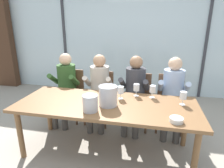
{
  "coord_description": "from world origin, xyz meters",
  "views": [
    {
      "loc": [
        0.54,
        -2.2,
        1.72
      ],
      "look_at": [
        0.0,
        0.35,
        0.87
      ],
      "focal_mm": 30.66,
      "sensor_mm": 36.0,
      "label": 1
    }
  ],
  "objects_px": {
    "chair_left_of_center": "(100,93)",
    "person_charcoal_jacket": "(134,88)",
    "tasting_bowl": "(176,120)",
    "ice_bucket_primary": "(90,103)",
    "person_olive_shirt": "(65,84)",
    "chair_center": "(138,96)",
    "chair_right_of_center": "(170,98)",
    "person_pale_blue_shirt": "(173,91)",
    "ice_bucket_secondary": "(108,96)",
    "wine_glass_center_pour": "(136,88)",
    "wine_glass_by_right_taster": "(109,90)",
    "wine_glass_by_left_taster": "(153,89)",
    "wine_glass_spare_empty": "(121,91)",
    "dining_table": "(106,108)",
    "person_beige_jumper": "(99,86)",
    "wine_glass_near_bucket": "(183,96)",
    "chair_near_curtain": "(71,90)"
  },
  "relations": [
    {
      "from": "chair_left_of_center",
      "to": "person_charcoal_jacket",
      "type": "distance_m",
      "value": 0.66
    },
    {
      "from": "tasting_bowl",
      "to": "ice_bucket_primary",
      "type": "bearing_deg",
      "value": 176.04
    },
    {
      "from": "chair_left_of_center",
      "to": "person_olive_shirt",
      "type": "distance_m",
      "value": 0.63
    },
    {
      "from": "chair_left_of_center",
      "to": "chair_center",
      "type": "relative_size",
      "value": 1.0
    },
    {
      "from": "chair_center",
      "to": "chair_right_of_center",
      "type": "height_order",
      "value": "same"
    },
    {
      "from": "person_pale_blue_shirt",
      "to": "ice_bucket_secondary",
      "type": "bearing_deg",
      "value": -134.57
    },
    {
      "from": "wine_glass_center_pour",
      "to": "wine_glass_by_right_taster",
      "type": "height_order",
      "value": "same"
    },
    {
      "from": "chair_left_of_center",
      "to": "wine_glass_by_left_taster",
      "type": "distance_m",
      "value": 1.1
    },
    {
      "from": "wine_glass_spare_empty",
      "to": "person_charcoal_jacket",
      "type": "bearing_deg",
      "value": 75.48
    },
    {
      "from": "chair_left_of_center",
      "to": "tasting_bowl",
      "type": "height_order",
      "value": "chair_left_of_center"
    },
    {
      "from": "person_charcoal_jacket",
      "to": "wine_glass_center_pour",
      "type": "relative_size",
      "value": 7.0
    },
    {
      "from": "chair_center",
      "to": "ice_bucket_secondary",
      "type": "bearing_deg",
      "value": -104.37
    },
    {
      "from": "wine_glass_center_pour",
      "to": "tasting_bowl",
      "type": "bearing_deg",
      "value": -54.31
    },
    {
      "from": "tasting_bowl",
      "to": "wine_glass_spare_empty",
      "type": "relative_size",
      "value": 0.82
    },
    {
      "from": "chair_right_of_center",
      "to": "person_pale_blue_shirt",
      "type": "xyz_separation_m",
      "value": [
        0.02,
        -0.15,
        0.17
      ]
    },
    {
      "from": "chair_center",
      "to": "person_pale_blue_shirt",
      "type": "height_order",
      "value": "person_pale_blue_shirt"
    },
    {
      "from": "wine_glass_by_right_taster",
      "to": "dining_table",
      "type": "bearing_deg",
      "value": -88.29
    },
    {
      "from": "dining_table",
      "to": "person_beige_jumper",
      "type": "relative_size",
      "value": 1.91
    },
    {
      "from": "person_beige_jumper",
      "to": "wine_glass_by_left_taster",
      "type": "xyz_separation_m",
      "value": [
        0.88,
        -0.4,
        0.14
      ]
    },
    {
      "from": "wine_glass_by_left_taster",
      "to": "wine_glass_near_bucket",
      "type": "distance_m",
      "value": 0.41
    },
    {
      "from": "chair_right_of_center",
      "to": "ice_bucket_secondary",
      "type": "bearing_deg",
      "value": -130.36
    },
    {
      "from": "chair_right_of_center",
      "to": "person_charcoal_jacket",
      "type": "bearing_deg",
      "value": -164.07
    },
    {
      "from": "tasting_bowl",
      "to": "wine_glass_near_bucket",
      "type": "relative_size",
      "value": 0.82
    },
    {
      "from": "chair_left_of_center",
      "to": "wine_glass_by_left_taster",
      "type": "relative_size",
      "value": 5.16
    },
    {
      "from": "dining_table",
      "to": "wine_glass_by_left_taster",
      "type": "height_order",
      "value": "wine_glass_by_left_taster"
    },
    {
      "from": "ice_bucket_primary",
      "to": "chair_left_of_center",
      "type": "bearing_deg",
      "value": 99.81
    },
    {
      "from": "chair_near_curtain",
      "to": "ice_bucket_secondary",
      "type": "height_order",
      "value": "ice_bucket_secondary"
    },
    {
      "from": "chair_right_of_center",
      "to": "tasting_bowl",
      "type": "distance_m",
      "value": 1.22
    },
    {
      "from": "ice_bucket_primary",
      "to": "wine_glass_spare_empty",
      "type": "xyz_separation_m",
      "value": [
        0.28,
        0.45,
        0.02
      ]
    },
    {
      "from": "ice_bucket_secondary",
      "to": "person_olive_shirt",
      "type": "bearing_deg",
      "value": 140.49
    },
    {
      "from": "wine_glass_center_pour",
      "to": "person_beige_jumper",
      "type": "bearing_deg",
      "value": 149.8
    },
    {
      "from": "chair_near_curtain",
      "to": "person_beige_jumper",
      "type": "bearing_deg",
      "value": -15.26
    },
    {
      "from": "tasting_bowl",
      "to": "chair_center",
      "type": "bearing_deg",
      "value": 112.66
    },
    {
      "from": "dining_table",
      "to": "ice_bucket_primary",
      "type": "relative_size",
      "value": 11.74
    },
    {
      "from": "chair_near_curtain",
      "to": "ice_bucket_primary",
      "type": "height_order",
      "value": "ice_bucket_primary"
    },
    {
      "from": "person_pale_blue_shirt",
      "to": "ice_bucket_primary",
      "type": "height_order",
      "value": "person_pale_blue_shirt"
    },
    {
      "from": "chair_left_of_center",
      "to": "wine_glass_by_right_taster",
      "type": "height_order",
      "value": "same"
    },
    {
      "from": "person_beige_jumper",
      "to": "wine_glass_center_pour",
      "type": "xyz_separation_m",
      "value": [
        0.66,
        -0.38,
        0.14
      ]
    },
    {
      "from": "wine_glass_center_pour",
      "to": "wine_glass_spare_empty",
      "type": "xyz_separation_m",
      "value": [
        -0.2,
        -0.15,
        0.0
      ]
    },
    {
      "from": "chair_left_of_center",
      "to": "wine_glass_by_right_taster",
      "type": "relative_size",
      "value": 5.16
    },
    {
      "from": "person_olive_shirt",
      "to": "person_beige_jumper",
      "type": "xyz_separation_m",
      "value": [
        0.61,
        0.0,
        0.0
      ]
    },
    {
      "from": "chair_near_curtain",
      "to": "chair_right_of_center",
      "type": "xyz_separation_m",
      "value": [
        1.75,
        0.01,
        0.0
      ]
    },
    {
      "from": "chair_right_of_center",
      "to": "wine_glass_by_left_taster",
      "type": "bearing_deg",
      "value": -116.99
    },
    {
      "from": "dining_table",
      "to": "wine_glass_by_left_taster",
      "type": "distance_m",
      "value": 0.69
    },
    {
      "from": "wine_glass_center_pour",
      "to": "wine_glass_spare_empty",
      "type": "relative_size",
      "value": 1.0
    },
    {
      "from": "chair_near_curtain",
      "to": "tasting_bowl",
      "type": "height_order",
      "value": "chair_near_curtain"
    },
    {
      "from": "ice_bucket_secondary",
      "to": "wine_glass_near_bucket",
      "type": "xyz_separation_m",
      "value": [
        0.92,
        0.22,
        -0.01
      ]
    },
    {
      "from": "person_beige_jumper",
      "to": "wine_glass_near_bucket",
      "type": "relative_size",
      "value": 7.0
    },
    {
      "from": "tasting_bowl",
      "to": "wine_glass_spare_empty",
      "type": "xyz_separation_m",
      "value": [
        -0.68,
        0.51,
        0.09
      ]
    },
    {
      "from": "dining_table",
      "to": "chair_near_curtain",
      "type": "height_order",
      "value": "chair_near_curtain"
    }
  ]
}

